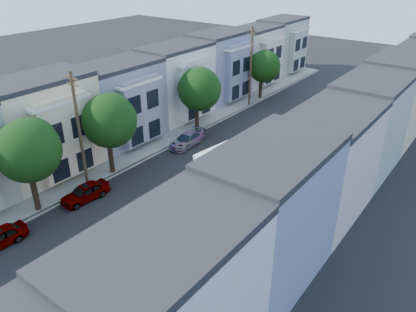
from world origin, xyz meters
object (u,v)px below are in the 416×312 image
lead_sedan (268,147)px  tree_e (264,66)px  tree_c (109,121)px  utility_pole_near (80,133)px  parked_right_b (128,277)px  parked_left_d (187,140)px  fedex_truck (228,162)px  parked_left_c (85,192)px  tree_d (199,89)px  tree_far_r (358,95)px  parked_right_c (292,150)px  parked_right_d (335,117)px  utility_pole_far (251,67)px  tree_b (27,151)px

lead_sedan → tree_e: bearing=115.1°
tree_c → utility_pole_near: 3.01m
parked_right_b → parked_left_d: bearing=121.6°
fedex_truck → parked_left_c: bearing=-118.4°
tree_d → parked_right_b: bearing=-62.1°
tree_far_r → parked_right_b: bearing=-93.4°
lead_sedan → parked_right_b: 21.08m
parked_right_c → parked_right_d: 11.03m
utility_pole_near → fedex_truck: size_ratio=1.61×
tree_far_r → parked_left_c: bearing=-112.1°
parked_left_c → tree_d: bearing=99.0°
tree_e → parked_left_c: size_ratio=1.55×
tree_e → parked_right_c: size_ratio=1.37×
parked_right_c → utility_pole_near: bearing=-126.5°
lead_sedan → parked_right_c: parked_right_c is taller
parked_right_b → parked_right_c: (0.00, 21.69, 0.09)m
tree_c → utility_pole_far: size_ratio=0.76×
tree_b → utility_pole_near: 4.51m
tree_d → parked_left_c: (1.40, -16.70, -4.18)m
tree_d → lead_sedan: (8.94, -0.21, -4.23)m
utility_pole_near → utility_pole_far: bearing=90.0°
tree_b → tree_e: 33.87m
utility_pole_near → parked_right_b: 13.38m
tree_b → fedex_truck: (8.62, 13.00, -3.63)m
tree_d → tree_far_r: tree_d is taller
utility_pole_far → parked_left_c: 27.69m
parked_right_b → parked_right_d: bearing=92.2°
parked_right_d → tree_d: bearing=-133.0°
tree_far_r → parked_left_d: (-11.80, -16.15, -2.94)m
tree_b → parked_left_c: bearing=66.4°
tree_e → parked_left_c: bearing=-87.4°
fedex_truck → parked_right_d: 18.66m
utility_pole_far → parked_left_d: bearing=-84.4°
parked_right_c → parked_right_d: bearing=88.6°
utility_pole_far → parked_left_c: size_ratio=2.34×
utility_pole_far → fedex_truck: bearing=-63.8°
tree_b → tree_d: tree_b is taller
utility_pole_near → utility_pole_far: size_ratio=1.00×
tree_b → parked_left_d: (1.40, 16.12, -4.63)m
parked_left_d → utility_pole_near: bearing=-100.1°
tree_b → parked_right_d: size_ratio=1.74×
tree_far_r → parked_right_d: tree_far_r is taller
parked_right_d → tree_c: bearing=-113.9°
parked_left_c → parked_right_c: 19.81m
tree_c → lead_sedan: tree_c is taller
parked_right_b → fedex_truck: bearing=102.5°
utility_pole_near → parked_right_b: size_ratio=2.52×
parked_right_d → utility_pole_far: bearing=-174.0°
fedex_truck → parked_right_d: fedex_truck is taller
fedex_truck → lead_sedan: 6.78m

